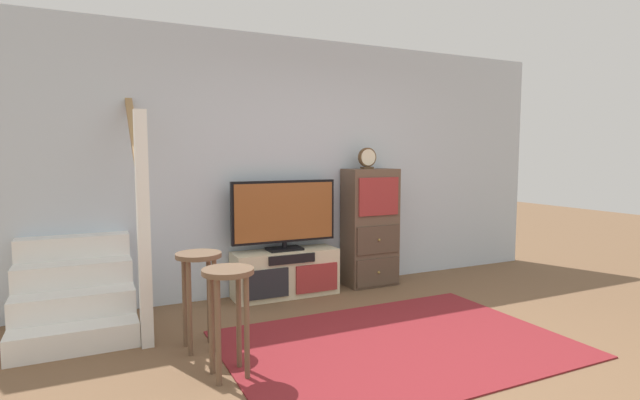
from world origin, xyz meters
name	(u,v)px	position (x,y,z in m)	size (l,w,h in m)	color
ground_plane	(449,376)	(0.00, 0.00, 0.00)	(20.00, 20.00, 0.00)	brown
back_wall	(302,165)	(0.00, 2.46, 1.35)	(6.40, 0.12, 2.70)	silver
area_rug	(397,344)	(0.00, 0.60, 0.01)	(2.60, 1.80, 0.01)	maroon
media_console	(286,273)	(-0.30, 2.19, 0.24)	(1.10, 0.38, 0.48)	beige
television	(284,213)	(-0.30, 2.22, 0.87)	(1.12, 0.22, 0.72)	black
side_cabinet	(370,227)	(0.73, 2.20, 0.65)	(0.58, 0.38, 1.31)	brown
desk_clock	(367,158)	(0.67, 2.19, 1.43)	(0.21, 0.08, 0.23)	#4C3823
staircase	(77,282)	(-2.24, 2.20, 0.37)	(1.00, 1.36, 2.20)	white
bar_stool_near	(228,297)	(-1.31, 0.63, 0.54)	(0.34, 0.34, 0.73)	brown
bar_stool_far	(199,278)	(-1.39, 1.18, 0.55)	(0.34, 0.34, 0.74)	brown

